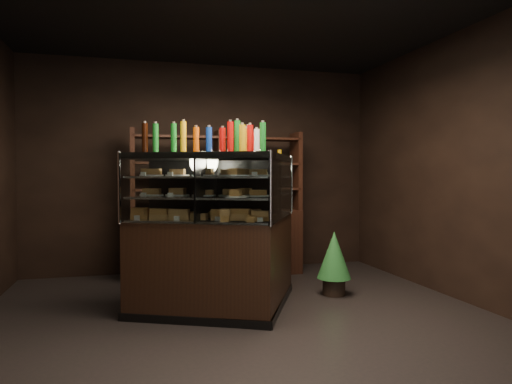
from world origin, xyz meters
TOP-DOWN VIEW (x-y plane):
  - ground at (0.00, 0.00)m, footprint 5.00×5.00m
  - room_shell at (0.00, 0.00)m, footprint 5.02×5.02m
  - display_case at (-0.07, 0.47)m, footprint 2.00×1.66m
  - food_display at (-0.07, 0.46)m, footprint 1.56×1.28m
  - bottles_top at (-0.08, 0.47)m, footprint 1.39×1.14m
  - potted_conifer at (1.24, 0.71)m, footprint 0.39×0.39m
  - back_shelving at (0.12, 2.05)m, footprint 2.34×0.45m

SIDE VIEW (x-z plane):
  - ground at x=0.00m, z-range 0.00..0.00m
  - potted_conifer at x=1.24m, z-range 0.06..0.90m
  - display_case at x=-0.07m, z-range -0.27..1.35m
  - back_shelving at x=0.12m, z-range -0.39..1.61m
  - food_display at x=-0.07m, z-range 0.98..1.47m
  - bottles_top at x=-0.08m, z-range 1.60..1.90m
  - room_shell at x=0.00m, z-range 0.44..3.45m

